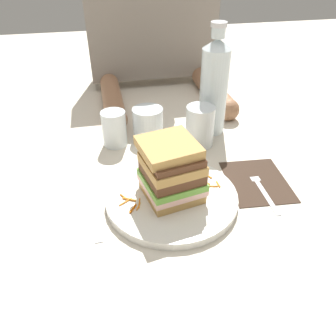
{
  "coord_description": "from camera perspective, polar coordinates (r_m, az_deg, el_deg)",
  "views": [
    {
      "loc": [
        -0.12,
        -0.5,
        0.44
      ],
      "look_at": [
        -0.01,
        0.03,
        0.06
      ],
      "focal_mm": 35.81,
      "sensor_mm": 36.0,
      "label": 1
    }
  ],
  "objects": [
    {
      "name": "napkin_dark",
      "position": [
        0.75,
        14.87,
        -2.14
      ],
      "size": [
        0.14,
        0.17,
        0.0
      ],
      "primitive_type": "cube",
      "rotation": [
        0.0,
        0.0,
        -0.08
      ],
      "color": "#38281E",
      "rests_on": "ground_plane"
    },
    {
      "name": "main_plate",
      "position": [
        0.68,
        0.52,
        -4.78
      ],
      "size": [
        0.26,
        0.26,
        0.02
      ],
      "primitive_type": "cylinder",
      "color": "white",
      "rests_on": "ground_plane"
    },
    {
      "name": "carrot_shred_9",
      "position": [
        0.7,
        5.62,
        -2.31
      ],
      "size": [
        0.02,
        0.01,
        0.0
      ],
      "primitive_type": "cylinder",
      "rotation": [
        0.0,
        1.57,
        5.63
      ],
      "color": "orange",
      "rests_on": "main_plate"
    },
    {
      "name": "water_bottle",
      "position": [
        0.88,
        7.83,
        13.66
      ],
      "size": [
        0.07,
        0.07,
        0.28
      ],
      "color": "silver",
      "rests_on": "ground_plane"
    },
    {
      "name": "carrot_shred_6",
      "position": [
        0.69,
        7.62,
        -3.08
      ],
      "size": [
        0.02,
        0.01,
        0.0
      ],
      "primitive_type": "cylinder",
      "rotation": [
        0.0,
        1.57,
        2.92
      ],
      "color": "orange",
      "rests_on": "main_plate"
    },
    {
      "name": "carrot_shred_3",
      "position": [
        0.64,
        -5.06,
        -6.53
      ],
      "size": [
        0.01,
        0.02,
        0.0
      ],
      "primitive_type": "cylinder",
      "rotation": [
        0.0,
        1.57,
        4.28
      ],
      "color": "orange",
      "rests_on": "main_plate"
    },
    {
      "name": "carrot_shred_0",
      "position": [
        0.65,
        -4.91,
        -6.0
      ],
      "size": [
        0.01,
        0.03,
        0.0
      ],
      "primitive_type": "cylinder",
      "rotation": [
        0.0,
        1.57,
        4.51
      ],
      "color": "orange",
      "rests_on": "main_plate"
    },
    {
      "name": "carrot_shred_5",
      "position": [
        0.66,
        -6.66,
        -5.15
      ],
      "size": [
        0.03,
        0.02,
        0.0
      ],
      "primitive_type": "cylinder",
      "rotation": [
        0.0,
        1.57,
        5.78
      ],
      "color": "orange",
      "rests_on": "main_plate"
    },
    {
      "name": "carrot_shred_4",
      "position": [
        0.65,
        -7.24,
        -5.73
      ],
      "size": [
        0.03,
        0.02,
        0.0
      ],
      "primitive_type": "cylinder",
      "rotation": [
        0.0,
        1.57,
        0.56
      ],
      "color": "orange",
      "rests_on": "main_plate"
    },
    {
      "name": "fork",
      "position": [
        0.74,
        15.56,
        -2.98
      ],
      "size": [
        0.02,
        0.17,
        0.0
      ],
      "color": "silver",
      "rests_on": "napkin_dark"
    },
    {
      "name": "carrot_shred_10",
      "position": [
        0.7,
        8.54,
        -2.72
      ],
      "size": [
        0.0,
        0.02,
        0.0
      ],
      "primitive_type": "cylinder",
      "rotation": [
        0.0,
        1.57,
        4.76
      ],
      "color": "orange",
      "rests_on": "main_plate"
    },
    {
      "name": "diner_across",
      "position": [
        1.18,
        -2.73,
        25.56
      ],
      "size": [
        0.43,
        0.48,
        0.54
      ],
      "color": "#936647",
      "rests_on": "ground_plane"
    },
    {
      "name": "carrot_shred_7",
      "position": [
        0.72,
        6.81,
        -1.3
      ],
      "size": [
        0.01,
        0.02,
        0.0
      ],
      "primitive_type": "cylinder",
      "rotation": [
        0.0,
        1.57,
        2.1
      ],
      "color": "orange",
      "rests_on": "main_plate"
    },
    {
      "name": "sandwich",
      "position": [
        0.64,
        0.47,
        -0.28
      ],
      "size": [
        0.13,
        0.13,
        0.12
      ],
      "color": "tan",
      "rests_on": "main_plate"
    },
    {
      "name": "juice_glass",
      "position": [
        0.84,
        5.43,
        6.73
      ],
      "size": [
        0.07,
        0.07,
        0.1
      ],
      "color": "white",
      "rests_on": "ground_plane"
    },
    {
      "name": "empty_tumbler_1",
      "position": [
        0.85,
        -9.13,
        6.64
      ],
      "size": [
        0.06,
        0.06,
        0.09
      ],
      "primitive_type": "cylinder",
      "color": "silver",
      "rests_on": "ground_plane"
    },
    {
      "name": "empty_tumbler_0",
      "position": [
        0.88,
        -3.44,
        7.67
      ],
      "size": [
        0.08,
        0.08,
        0.08
      ],
      "primitive_type": "cylinder",
      "color": "silver",
      "rests_on": "ground_plane"
    },
    {
      "name": "carrot_shred_8",
      "position": [
        0.7,
        6.0,
        -2.29
      ],
      "size": [
        0.02,
        0.03,
        0.0
      ],
      "primitive_type": "cylinder",
      "rotation": [
        0.0,
        1.57,
        5.45
      ],
      "color": "orange",
      "rests_on": "main_plate"
    },
    {
      "name": "ground_plane",
      "position": [
        0.68,
        1.11,
        -5.52
      ],
      "size": [
        3.0,
        3.0,
        0.0
      ],
      "primitive_type": "plane",
      "color": "beige"
    },
    {
      "name": "carrot_shred_1",
      "position": [
        0.66,
        -7.45,
        -4.97
      ],
      "size": [
        0.02,
        0.02,
        0.0
      ],
      "primitive_type": "cylinder",
      "rotation": [
        0.0,
        1.57,
        5.29
      ],
      "color": "orange",
      "rests_on": "main_plate"
    },
    {
      "name": "knife",
      "position": [
        0.68,
        -12.53,
        -6.6
      ],
      "size": [
        0.03,
        0.2,
        0.0
      ],
      "color": "silver",
      "rests_on": "ground_plane"
    },
    {
      "name": "carrot_shred_2",
      "position": [
        0.64,
        -5.98,
        -6.87
      ],
      "size": [
        0.02,
        0.02,
        0.0
      ],
      "primitive_type": "cylinder",
      "rotation": [
        0.0,
        1.57,
        0.98
      ],
      "color": "orange",
      "rests_on": "main_plate"
    }
  ]
}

